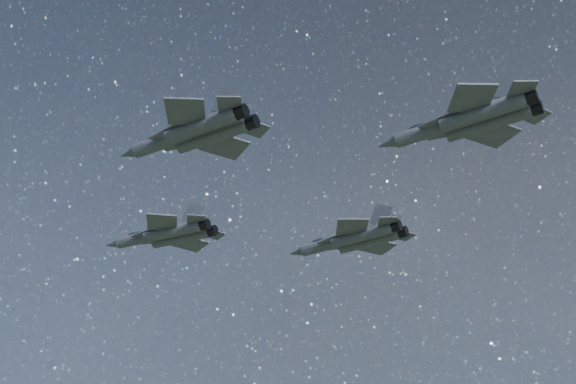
% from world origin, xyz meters
% --- Properties ---
extents(jet_lead, '(16.51, 11.73, 4.20)m').
position_xyz_m(jet_lead, '(-16.55, 6.11, 154.81)').
color(jet_lead, '#333840').
extents(jet_left, '(18.73, 12.91, 4.70)m').
position_xyz_m(jet_left, '(3.36, 21.71, 157.72)').
color(jet_left, '#333840').
extents(jet_right, '(16.75, 11.67, 4.21)m').
position_xyz_m(jet_right, '(-2.77, -12.17, 154.90)').
color(jet_right, '#333840').
extents(jet_slot, '(17.58, 12.17, 4.42)m').
position_xyz_m(jet_slot, '(22.11, -1.96, 156.64)').
color(jet_slot, '#333840').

